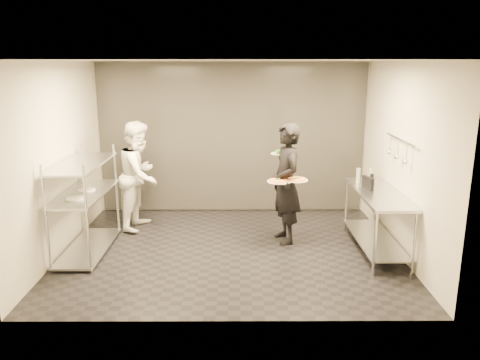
{
  "coord_description": "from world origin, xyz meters",
  "views": [
    {
      "loc": [
        0.12,
        -6.62,
        2.78
      ],
      "look_at": [
        0.14,
        0.01,
        1.1
      ],
      "focal_mm": 35.0,
      "sensor_mm": 36.0,
      "label": 1
    }
  ],
  "objects_px": {
    "bottle_green": "(358,175)",
    "salad_plate": "(279,152)",
    "bottle_clear": "(371,173)",
    "bottle_dark": "(372,180)",
    "pizza_plate_near": "(279,181)",
    "pass_rack": "(85,202)",
    "pos_monitor": "(368,183)",
    "waiter": "(286,184)",
    "prep_counter": "(377,211)",
    "chef": "(140,175)",
    "pizza_plate_far": "(297,179)"
  },
  "relations": [
    {
      "from": "pass_rack",
      "to": "pizza_plate_far",
      "type": "distance_m",
      "value": 3.17
    },
    {
      "from": "prep_counter",
      "to": "chef",
      "type": "bearing_deg",
      "value": 164.06
    },
    {
      "from": "chef",
      "to": "salad_plate",
      "type": "relative_size",
      "value": 7.29
    },
    {
      "from": "chef",
      "to": "pizza_plate_near",
      "type": "relative_size",
      "value": 5.2
    },
    {
      "from": "prep_counter",
      "to": "pizza_plate_near",
      "type": "distance_m",
      "value": 1.52
    },
    {
      "from": "pizza_plate_near",
      "to": "bottle_clear",
      "type": "relative_size",
      "value": 2.01
    },
    {
      "from": "pass_rack",
      "to": "waiter",
      "type": "height_order",
      "value": "waiter"
    },
    {
      "from": "bottle_green",
      "to": "pos_monitor",
      "type": "bearing_deg",
      "value": -85.18
    },
    {
      "from": "prep_counter",
      "to": "pizza_plate_near",
      "type": "xyz_separation_m",
      "value": [
        -1.45,
        0.17,
        0.42
      ]
    },
    {
      "from": "bottle_green",
      "to": "bottle_dark",
      "type": "xyz_separation_m",
      "value": [
        0.13,
        -0.31,
        -0.01
      ]
    },
    {
      "from": "waiter",
      "to": "bottle_dark",
      "type": "relative_size",
      "value": 9.16
    },
    {
      "from": "waiter",
      "to": "prep_counter",
      "type": "bearing_deg",
      "value": 59.4
    },
    {
      "from": "prep_counter",
      "to": "chef",
      "type": "distance_m",
      "value": 3.89
    },
    {
      "from": "pizza_plate_far",
      "to": "pizza_plate_near",
      "type": "bearing_deg",
      "value": -172.05
    },
    {
      "from": "chef",
      "to": "pos_monitor",
      "type": "height_order",
      "value": "chef"
    },
    {
      "from": "salad_plate",
      "to": "bottle_clear",
      "type": "distance_m",
      "value": 1.58
    },
    {
      "from": "pass_rack",
      "to": "waiter",
      "type": "bearing_deg",
      "value": 7.52
    },
    {
      "from": "bottle_green",
      "to": "pizza_plate_near",
      "type": "bearing_deg",
      "value": -162.26
    },
    {
      "from": "pizza_plate_far",
      "to": "salad_plate",
      "type": "bearing_deg",
      "value": 118.59
    },
    {
      "from": "pizza_plate_far",
      "to": "bottle_clear",
      "type": "distance_m",
      "value": 1.41
    },
    {
      "from": "bottle_clear",
      "to": "pos_monitor",
      "type": "bearing_deg",
      "value": -108.75
    },
    {
      "from": "bottle_green",
      "to": "bottle_clear",
      "type": "height_order",
      "value": "bottle_green"
    },
    {
      "from": "pizza_plate_far",
      "to": "prep_counter",
      "type": "bearing_deg",
      "value": -9.98
    },
    {
      "from": "chef",
      "to": "pizza_plate_near",
      "type": "height_order",
      "value": "chef"
    },
    {
      "from": "chef",
      "to": "bottle_dark",
      "type": "distance_m",
      "value": 3.79
    },
    {
      "from": "salad_plate",
      "to": "bottle_clear",
      "type": "bearing_deg",
      "value": 5.43
    },
    {
      "from": "salad_plate",
      "to": "bottle_dark",
      "type": "distance_m",
      "value": 1.49
    },
    {
      "from": "pizza_plate_near",
      "to": "salad_plate",
      "type": "height_order",
      "value": "salad_plate"
    },
    {
      "from": "chef",
      "to": "pizza_plate_near",
      "type": "distance_m",
      "value": 2.45
    },
    {
      "from": "pass_rack",
      "to": "pos_monitor",
      "type": "relative_size",
      "value": 5.95
    },
    {
      "from": "prep_counter",
      "to": "bottle_green",
      "type": "bearing_deg",
      "value": 105.08
    },
    {
      "from": "bottle_dark",
      "to": "pizza_plate_near",
      "type": "bearing_deg",
      "value": -175.62
    },
    {
      "from": "pizza_plate_far",
      "to": "salad_plate",
      "type": "xyz_separation_m",
      "value": [
        -0.24,
        0.45,
        0.33
      ]
    },
    {
      "from": "pizza_plate_near",
      "to": "chef",
      "type": "bearing_deg",
      "value": 158.52
    },
    {
      "from": "salad_plate",
      "to": "bottle_dark",
      "type": "height_order",
      "value": "salad_plate"
    },
    {
      "from": "pizza_plate_near",
      "to": "bottle_dark",
      "type": "xyz_separation_m",
      "value": [
        1.42,
        0.11,
        -0.02
      ]
    },
    {
      "from": "pizza_plate_near",
      "to": "pos_monitor",
      "type": "bearing_deg",
      "value": -1.06
    },
    {
      "from": "waiter",
      "to": "bottle_clear",
      "type": "distance_m",
      "value": 1.48
    },
    {
      "from": "pizza_plate_far",
      "to": "pos_monitor",
      "type": "bearing_deg",
      "value": -3.42
    },
    {
      "from": "waiter",
      "to": "bottle_green",
      "type": "bearing_deg",
      "value": 85.22
    },
    {
      "from": "bottle_green",
      "to": "salad_plate",
      "type": "bearing_deg",
      "value": 176.72
    },
    {
      "from": "pizza_plate_far",
      "to": "bottle_green",
      "type": "bearing_deg",
      "value": 20.23
    },
    {
      "from": "pass_rack",
      "to": "bottle_clear",
      "type": "distance_m",
      "value": 4.51
    },
    {
      "from": "prep_counter",
      "to": "bottle_clear",
      "type": "relative_size",
      "value": 10.29
    },
    {
      "from": "prep_counter",
      "to": "bottle_green",
      "type": "distance_m",
      "value": 0.73
    },
    {
      "from": "waiter",
      "to": "salad_plate",
      "type": "relative_size",
      "value": 7.49
    },
    {
      "from": "pass_rack",
      "to": "pizza_plate_near",
      "type": "height_order",
      "value": "pass_rack"
    },
    {
      "from": "pizza_plate_far",
      "to": "bottle_clear",
      "type": "bearing_deg",
      "value": 24.86
    },
    {
      "from": "salad_plate",
      "to": "bottle_green",
      "type": "xyz_separation_m",
      "value": [
        1.26,
        -0.07,
        -0.36
      ]
    },
    {
      "from": "salad_plate",
      "to": "pos_monitor",
      "type": "distance_m",
      "value": 1.45
    }
  ]
}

